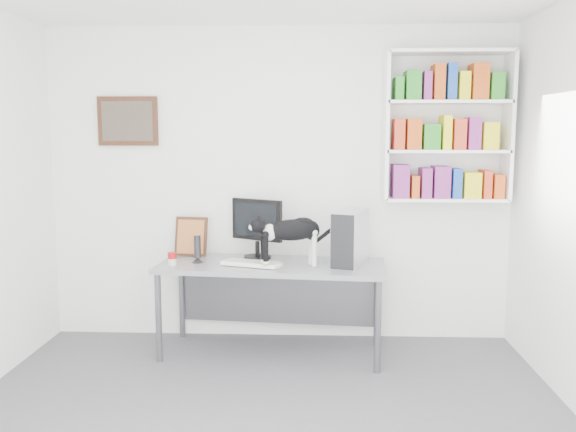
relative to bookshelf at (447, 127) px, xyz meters
The scene contains 11 objects.
room 2.37m from the bookshelf, 127.12° to the right, with size 4.01×4.01×2.70m.
bookshelf is the anchor object (origin of this frame).
wall_art 2.70m from the bookshelf, behind, with size 0.52×0.04×0.42m, color #4F2C19.
desk 2.08m from the bookshelf, 167.70° to the right, with size 1.81×0.70×0.75m, color slate.
monitor 1.78m from the bookshelf, behind, with size 0.48×0.23×0.51m, color black.
keyboard 1.96m from the bookshelf, 165.72° to the right, with size 0.47×0.18×0.04m, color white.
pc_tower 1.24m from the bookshelf, 157.54° to the right, with size 0.19×0.44×0.44m, color silver.
speaker 2.28m from the bookshelf, behind, with size 0.10×0.10×0.23m, color black.
leaning_print 2.33m from the bookshelf, behind, with size 0.28×0.11×0.35m, color #4F2C19.
soup_can 2.49m from the bookshelf, 169.51° to the right, with size 0.07×0.07×0.10m, color #AB0E0F.
cat 1.61m from the bookshelf, 161.37° to the right, with size 0.64×0.17×0.39m, color black, non-canonical shape.
Camera 1 is at (0.31, -3.27, 1.80)m, focal length 38.00 mm.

